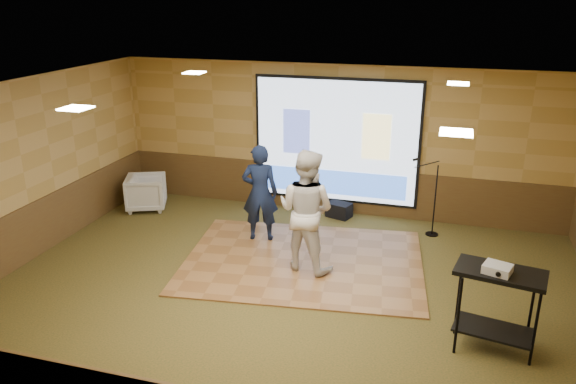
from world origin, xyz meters
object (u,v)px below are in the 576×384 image
(projector, at_px, (497,269))
(duffel_bag, at_px, (339,210))
(player_right, at_px, (306,210))
(projector_screen, at_px, (336,143))
(av_table, at_px, (498,293))
(banquet_chair, at_px, (146,192))
(dance_floor, at_px, (303,261))
(player_left, at_px, (260,193))
(mic_stand, at_px, (431,210))

(projector, distance_m, duffel_bag, 4.85)
(player_right, relative_size, duffel_bag, 4.23)
(projector_screen, relative_size, av_table, 3.00)
(banquet_chair, bearing_deg, projector, -138.89)
(projector, bearing_deg, banquet_chair, 172.60)
(dance_floor, xyz_separation_m, duffel_bag, (0.18, 2.15, 0.13))
(player_left, bearing_deg, av_table, 136.10)
(projector_screen, height_order, banquet_chair, projector_screen)
(projector, xyz_separation_m, banquet_chair, (-6.63, 3.23, -0.80))
(projector_screen, bearing_deg, player_left, -119.96)
(dance_floor, xyz_separation_m, projector, (2.86, -1.76, 1.15))
(player_left, xyz_separation_m, projector, (3.84, -2.42, 0.25))
(player_right, distance_m, banquet_chair, 4.27)
(duffel_bag, bearing_deg, player_left, -127.81)
(projector_screen, xyz_separation_m, duffel_bag, (0.16, -0.24, -1.33))
(duffel_bag, bearing_deg, banquet_chair, -170.22)
(mic_stand, relative_size, banquet_chair, 1.86)
(dance_floor, bearing_deg, duffel_bag, 85.29)
(player_right, xyz_separation_m, banquet_chair, (-3.86, 1.69, -0.67))
(av_table, bearing_deg, banquet_chair, 154.68)
(player_left, height_order, av_table, player_left)
(projector_screen, bearing_deg, mic_stand, -17.75)
(av_table, bearing_deg, mic_stand, 105.25)
(projector_screen, distance_m, dance_floor, 2.80)
(player_right, bearing_deg, banquet_chair, -9.06)
(projector_screen, bearing_deg, duffel_bag, -56.99)
(banquet_chair, height_order, duffel_bag, banquet_chair)
(mic_stand, distance_m, duffel_bag, 1.87)
(dance_floor, height_order, duffel_bag, duffel_bag)
(projector_screen, distance_m, player_left, 2.08)
(projector_screen, relative_size, mic_stand, 2.26)
(projector_screen, distance_m, mic_stand, 2.27)
(projector_screen, distance_m, av_table, 5.05)
(projector_screen, bearing_deg, banquet_chair, -166.30)
(projector, bearing_deg, mic_stand, 122.77)
(av_table, bearing_deg, projector_screen, 125.33)
(dance_floor, bearing_deg, banquet_chair, 158.74)
(banquet_chair, relative_size, duffel_bag, 1.68)
(player_right, bearing_deg, mic_stand, -118.63)
(player_left, bearing_deg, projector_screen, -132.77)
(projector, bearing_deg, player_right, 169.56)
(player_right, distance_m, projector, 3.17)
(player_left, height_order, duffel_bag, player_left)
(player_left, height_order, player_right, player_right)
(player_right, height_order, av_table, player_right)
(player_left, bearing_deg, dance_floor, 133.53)
(projector, bearing_deg, projector_screen, 142.98)
(dance_floor, bearing_deg, player_left, 146.35)
(mic_stand, bearing_deg, dance_floor, -138.94)
(banquet_chair, bearing_deg, projector_screen, -99.23)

